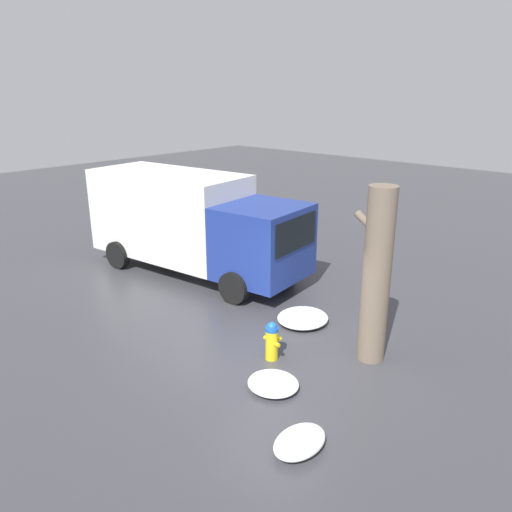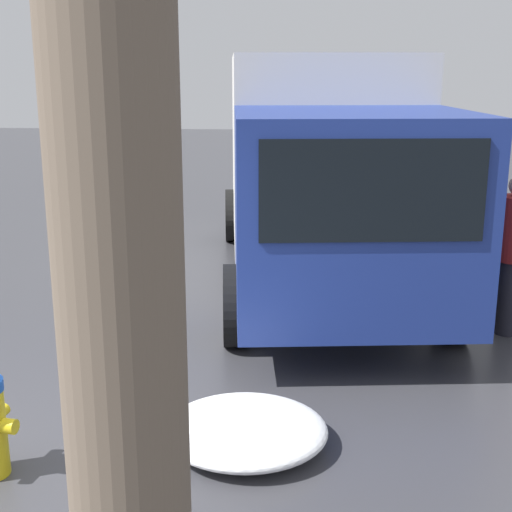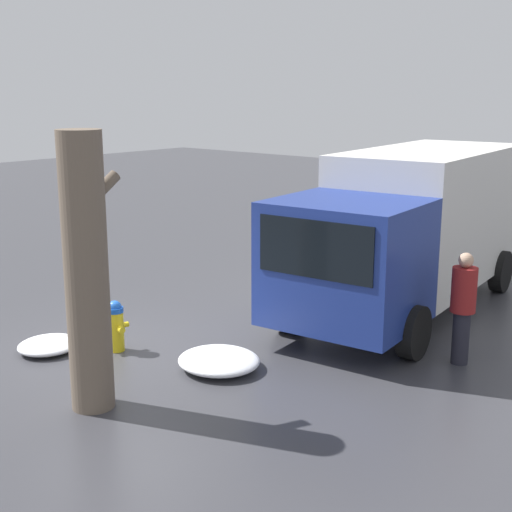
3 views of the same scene
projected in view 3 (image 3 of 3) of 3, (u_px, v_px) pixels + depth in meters
name	position (u px, v px, depth m)	size (l,w,h in m)	color
ground_plane	(117.00, 350.00, 12.00)	(60.00, 60.00, 0.00)	#38383D
fire_hydrant	(116.00, 325.00, 11.90)	(0.48, 0.39, 0.88)	yellow
tree_trunk	(87.00, 273.00, 9.47)	(0.90, 0.59, 3.80)	#6B5B4C
delivery_truck	(412.00, 225.00, 14.03)	(7.50, 3.26, 3.11)	navy
pedestrian	(463.00, 304.00, 11.23)	(0.40, 0.40, 1.82)	#23232D
snow_pile_by_hydrant	(219.00, 361.00, 11.20)	(1.24, 1.33, 0.27)	white
snow_pile_curbside	(49.00, 345.00, 11.96)	(1.04, 0.97, 0.22)	white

